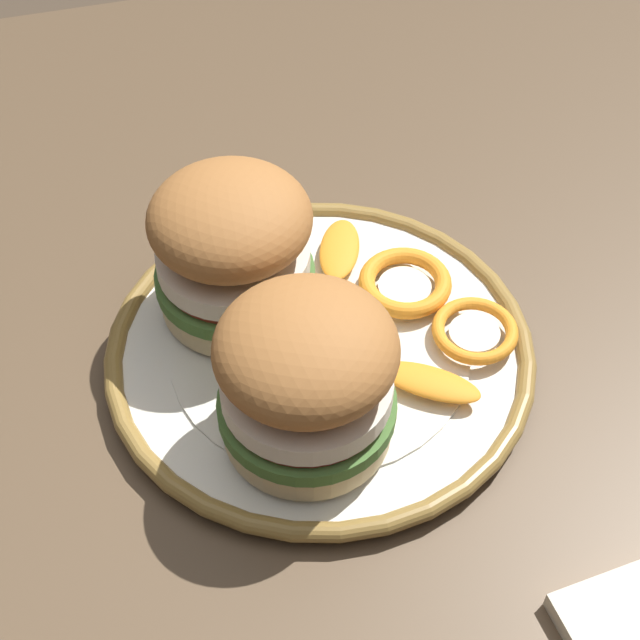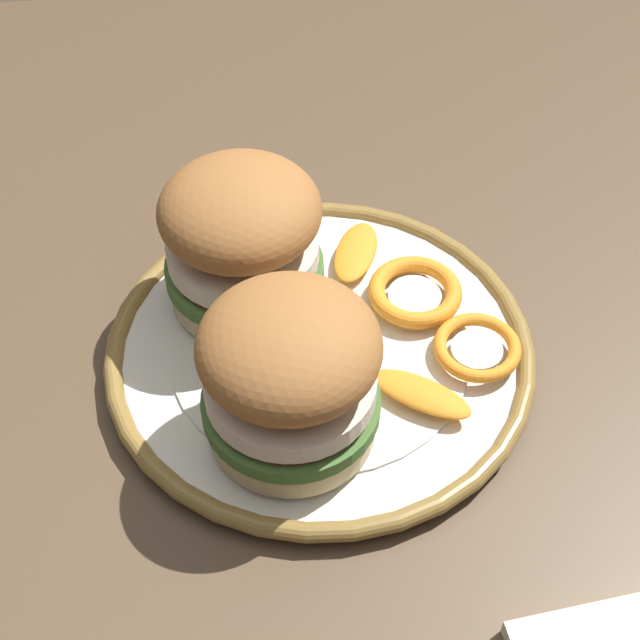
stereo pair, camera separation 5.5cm
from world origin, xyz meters
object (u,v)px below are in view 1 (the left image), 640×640
Objects in this scene: dining_table at (273,409)px; dinner_plate at (320,351)px; sandwich_half_left at (311,375)px; sandwich_half_right at (232,246)px.

dining_table is 0.12m from dinner_plate.
dining_table is at bearing 121.83° from dinner_plate.
dinner_plate is at bearing 69.53° from sandwich_half_left.
sandwich_half_left is 1.08× the size of sandwich_half_right.
sandwich_half_left is at bearing -79.98° from sandwich_half_right.
dinner_plate is 2.53× the size of sandwich_half_right.
sandwich_half_right reaches higher than dinner_plate.
sandwich_half_right is at bearing 152.38° from dining_table.
sandwich_half_right is (-0.02, 0.11, 0.00)m from sandwich_half_left.
dining_table is 10.02× the size of sandwich_half_left.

